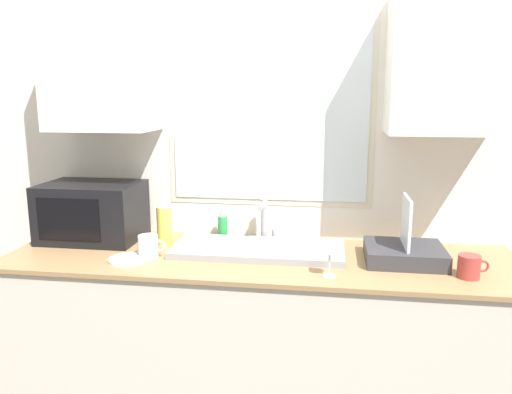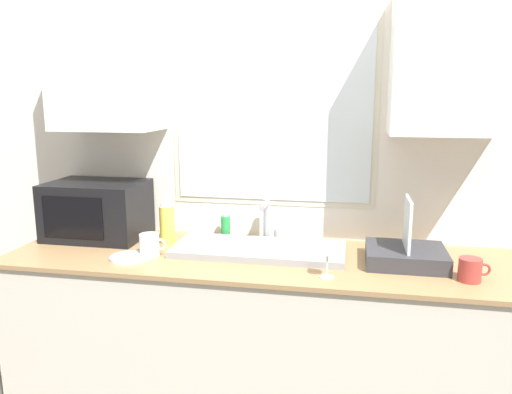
% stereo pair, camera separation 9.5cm
% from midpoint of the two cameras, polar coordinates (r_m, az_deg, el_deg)
% --- Properties ---
extents(countertop, '(2.33, 0.69, 0.92)m').
position_cam_midpoint_polar(countertop, '(2.48, -0.73, -16.82)').
color(countertop, beige).
rests_on(countertop, ground_plane).
extents(wall_back, '(6.00, 0.38, 2.60)m').
position_cam_midpoint_polar(wall_back, '(2.51, 0.41, 5.77)').
color(wall_back, silver).
rests_on(wall_back, ground_plane).
extents(sink_basin, '(0.79, 0.34, 0.03)m').
position_cam_midpoint_polar(sink_basin, '(2.34, -0.88, -5.99)').
color(sink_basin, gray).
rests_on(sink_basin, countertop).
extents(faucet, '(0.08, 0.15, 0.21)m').
position_cam_midpoint_polar(faucet, '(2.48, -0.10, -2.35)').
color(faucet, '#99999E').
rests_on(faucet, countertop).
extents(microwave, '(0.48, 0.34, 0.29)m').
position_cam_midpoint_polar(microwave, '(2.66, -19.19, -1.59)').
color(microwave, black).
rests_on(microwave, countertop).
extents(dish_rack, '(0.34, 0.30, 0.29)m').
position_cam_midpoint_polar(dish_rack, '(2.29, 15.47, -6.03)').
color(dish_rack, '#333338').
rests_on(dish_rack, countertop).
extents(spray_bottle, '(0.07, 0.07, 0.25)m').
position_cam_midpoint_polar(spray_bottle, '(2.49, -11.52, -2.60)').
color(spray_bottle, '#D8CC4C').
rests_on(spray_bottle, countertop).
extents(soap_bottle, '(0.05, 0.05, 0.14)m').
position_cam_midpoint_polar(soap_bottle, '(2.56, -4.89, -3.36)').
color(soap_bottle, '#268C3F').
rests_on(soap_bottle, countertop).
extents(mug_near_sink, '(0.12, 0.09, 0.10)m').
position_cam_midpoint_polar(mug_near_sink, '(2.32, -13.33, -5.51)').
color(mug_near_sink, white).
rests_on(mug_near_sink, countertop).
extents(wine_glass, '(0.06, 0.06, 0.16)m').
position_cam_midpoint_polar(wine_glass, '(2.02, 7.10, -5.72)').
color(wine_glass, silver).
rests_on(wine_glass, countertop).
extents(mug_by_rack, '(0.12, 0.09, 0.09)m').
position_cam_midpoint_polar(mug_by_rack, '(2.17, 22.06, -7.39)').
color(mug_by_rack, '#A53833').
rests_on(mug_by_rack, countertop).
extents(small_plate, '(0.18, 0.18, 0.01)m').
position_cam_midpoint_polar(small_plate, '(2.31, -15.49, -6.88)').
color(small_plate, silver).
rests_on(small_plate, countertop).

